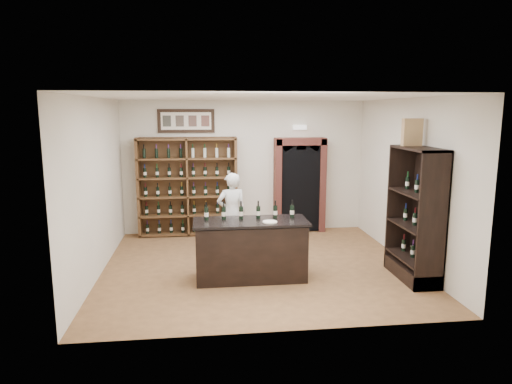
# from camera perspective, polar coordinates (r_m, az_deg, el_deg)

# --- Properties ---
(floor) EXTENTS (5.50, 5.50, 0.00)m
(floor) POSITION_cam_1_polar(r_m,az_deg,el_deg) (8.38, 0.27, -9.23)
(floor) COLOR brown
(floor) RESTS_ON ground
(ceiling) EXTENTS (5.50, 5.50, 0.00)m
(ceiling) POSITION_cam_1_polar(r_m,az_deg,el_deg) (7.90, 0.29, 11.75)
(ceiling) COLOR white
(ceiling) RESTS_ON wall_back
(wall_back) EXTENTS (5.50, 0.04, 3.00)m
(wall_back) POSITION_cam_1_polar(r_m,az_deg,el_deg) (10.46, -1.42, 3.14)
(wall_back) COLOR silver
(wall_back) RESTS_ON ground
(wall_left) EXTENTS (0.04, 5.00, 3.00)m
(wall_left) POSITION_cam_1_polar(r_m,az_deg,el_deg) (8.14, -19.32, 0.53)
(wall_left) COLOR silver
(wall_left) RESTS_ON ground
(wall_right) EXTENTS (0.04, 5.00, 3.00)m
(wall_right) POSITION_cam_1_polar(r_m,az_deg,el_deg) (8.77, 18.40, 1.25)
(wall_right) COLOR silver
(wall_right) RESTS_ON ground
(wine_shelf) EXTENTS (2.20, 0.38, 2.20)m
(wine_shelf) POSITION_cam_1_polar(r_m,az_deg,el_deg) (10.32, -8.53, 0.68)
(wine_shelf) COLOR brown
(wine_shelf) RESTS_ON ground
(framed_picture) EXTENTS (1.25, 0.04, 0.52)m
(framed_picture) POSITION_cam_1_polar(r_m,az_deg,el_deg) (10.32, -8.72, 8.77)
(framed_picture) COLOR black
(framed_picture) RESTS_ON wall_back
(arched_doorway) EXTENTS (1.17, 0.35, 2.17)m
(arched_doorway) POSITION_cam_1_polar(r_m,az_deg,el_deg) (10.54, 5.46, 1.16)
(arched_doorway) COLOR black
(arched_doorway) RESTS_ON ground
(emergency_light) EXTENTS (0.30, 0.10, 0.10)m
(emergency_light) POSITION_cam_1_polar(r_m,az_deg,el_deg) (10.50, 5.47, 8.05)
(emergency_light) COLOR white
(emergency_light) RESTS_ON wall_back
(tasting_counter) EXTENTS (1.88, 0.78, 1.00)m
(tasting_counter) POSITION_cam_1_polar(r_m,az_deg,el_deg) (7.63, -0.67, -7.28)
(tasting_counter) COLOR black
(tasting_counter) RESTS_ON ground
(counter_bottle_0) EXTENTS (0.07, 0.07, 0.30)m
(counter_bottle_0) POSITION_cam_1_polar(r_m,az_deg,el_deg) (7.57, -6.23, -2.68)
(counter_bottle_0) COLOR black
(counter_bottle_0) RESTS_ON tasting_counter
(counter_bottle_1) EXTENTS (0.07, 0.07, 0.30)m
(counter_bottle_1) POSITION_cam_1_polar(r_m,az_deg,el_deg) (7.58, -4.05, -2.63)
(counter_bottle_1) COLOR black
(counter_bottle_1) RESTS_ON tasting_counter
(counter_bottle_2) EXTENTS (0.07, 0.07, 0.30)m
(counter_bottle_2) POSITION_cam_1_polar(r_m,az_deg,el_deg) (7.59, -1.88, -2.58)
(counter_bottle_2) COLOR black
(counter_bottle_2) RESTS_ON tasting_counter
(counter_bottle_3) EXTENTS (0.07, 0.07, 0.30)m
(counter_bottle_3) POSITION_cam_1_polar(r_m,az_deg,el_deg) (7.62, 0.28, -2.52)
(counter_bottle_3) COLOR black
(counter_bottle_3) RESTS_ON tasting_counter
(counter_bottle_4) EXTENTS (0.07, 0.07, 0.30)m
(counter_bottle_4) POSITION_cam_1_polar(r_m,az_deg,el_deg) (7.66, 2.42, -2.46)
(counter_bottle_4) COLOR black
(counter_bottle_4) RESTS_ON tasting_counter
(counter_bottle_5) EXTENTS (0.07, 0.07, 0.30)m
(counter_bottle_5) POSITION_cam_1_polar(r_m,az_deg,el_deg) (7.72, 4.53, -2.40)
(counter_bottle_5) COLOR black
(counter_bottle_5) RESTS_ON tasting_counter
(side_cabinet) EXTENTS (0.48, 1.20, 2.20)m
(side_cabinet) POSITION_cam_1_polar(r_m,az_deg,el_deg) (8.03, 19.36, -5.04)
(side_cabinet) COLOR black
(side_cabinet) RESTS_ON ground
(shopkeeper) EXTENTS (0.65, 0.50, 1.60)m
(shopkeeper) POSITION_cam_1_polar(r_m,az_deg,el_deg) (8.93, -3.06, -2.67)
(shopkeeper) COLOR silver
(shopkeeper) RESTS_ON ground
(plate) EXTENTS (0.24, 0.24, 0.02)m
(plate) POSITION_cam_1_polar(r_m,az_deg,el_deg) (7.37, 1.75, -3.76)
(plate) COLOR silver
(plate) RESTS_ON tasting_counter
(wine_crate) EXTENTS (0.33, 0.15, 0.45)m
(wine_crate) POSITION_cam_1_polar(r_m,az_deg,el_deg) (8.05, 18.92, 7.09)
(wine_crate) COLOR #A38C56
(wine_crate) RESTS_ON side_cabinet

